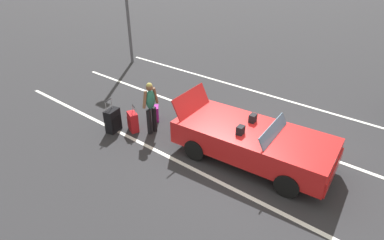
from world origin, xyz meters
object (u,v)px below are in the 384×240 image
(suitcase_large_black, at_px, (113,120))
(traveler_person, at_px, (151,105))
(suitcase_small_carryon, at_px, (156,113))
(suitcase_medium_bright, at_px, (133,122))
(convertible_car, at_px, (259,143))

(suitcase_large_black, xyz_separation_m, traveler_person, (0.99, 0.70, 0.56))
(suitcase_large_black, distance_m, suitcase_small_carryon, 1.43)
(suitcase_large_black, xyz_separation_m, suitcase_medium_bright, (0.46, 0.40, -0.06))
(suitcase_medium_bright, relative_size, traveler_person, 0.52)
(traveler_person, bearing_deg, suitcase_medium_bright, -145.86)
(suitcase_large_black, distance_m, suitcase_medium_bright, 0.61)
(suitcase_small_carryon, relative_size, traveler_person, 0.30)
(suitcase_large_black, height_order, traveler_person, traveler_person)
(convertible_car, xyz_separation_m, suitcase_large_black, (-4.29, -1.36, -0.22))
(suitcase_small_carryon, bearing_deg, traveler_person, -96.48)
(suitcase_medium_bright, distance_m, traveler_person, 0.87)
(convertible_car, height_order, suitcase_small_carryon, convertible_car)
(suitcase_medium_bright, height_order, suitcase_small_carryon, suitcase_medium_bright)
(suitcase_medium_bright, bearing_deg, convertible_car, 127.96)
(suitcase_large_black, relative_size, suitcase_medium_bright, 1.25)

